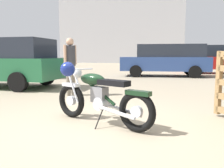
{
  "coord_description": "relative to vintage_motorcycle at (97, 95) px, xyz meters",
  "views": [
    {
      "loc": [
        1.16,
        -3.63,
        1.18
      ],
      "look_at": [
        -0.06,
        1.48,
        0.52
      ],
      "focal_mm": 37.53,
      "sensor_mm": 36.0,
      "label": 1
    }
  ],
  "objects": [
    {
      "name": "ground_plane",
      "position": [
        -0.0,
        -0.12,
        -0.49
      ],
      "size": [
        80.0,
        80.0,
        0.0
      ],
      "primitive_type": "plane",
      "color": "gray"
    },
    {
      "name": "bystander",
      "position": [
        -1.58,
        2.56,
        0.53
      ],
      "size": [
        0.3,
        0.42,
        1.66
      ],
      "rotation": [
        0.0,
        0.0,
        2.71
      ],
      "color": "#706656",
      "rests_on": "ground_plane"
    },
    {
      "name": "silver_sedan_mid",
      "position": [
        -6.15,
        7.67,
        0.43
      ],
      "size": [
        4.07,
        2.17,
        1.78
      ],
      "rotation": [
        0.0,
        0.0,
        -0.12
      ],
      "color": "black",
      "rests_on": "ground_plane"
    },
    {
      "name": "pale_sedan_back",
      "position": [
        1.07,
        9.53,
        0.45
      ],
      "size": [
        4.81,
        2.21,
        1.74
      ],
      "rotation": [
        0.0,
        0.0,
        3.21
      ],
      "color": "black",
      "rests_on": "ground_plane"
    },
    {
      "name": "industrial_building",
      "position": [
        -5.84,
        34.05,
        5.35
      ],
      "size": [
        18.66,
        10.14,
        22.84
      ],
      "rotation": [
        0.0,
        0.0,
        0.03
      ],
      "color": "#B2B2B7",
      "rests_on": "ground_plane"
    },
    {
      "name": "red_hatchback_near",
      "position": [
        4.32,
        12.37,
        0.43
      ],
      "size": [
        3.97,
        1.95,
        1.78
      ],
      "rotation": [
        0.0,
        0.0,
        3.18
      ],
      "color": "black",
      "rests_on": "ground_plane"
    },
    {
      "name": "vintage_motorcycle",
      "position": [
        0.0,
        0.0,
        0.0
      ],
      "size": [
        1.95,
        0.95,
        1.07
      ],
      "rotation": [
        0.0,
        0.0,
        2.72
      ],
      "color": "black",
      "rests_on": "ground_plane"
    }
  ]
}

